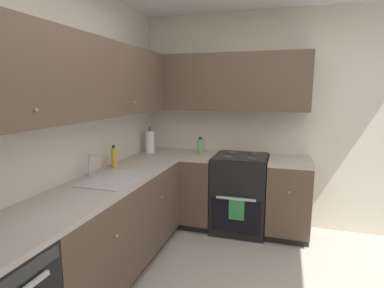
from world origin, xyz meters
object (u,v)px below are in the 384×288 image
(soap_bottle, at_px, (114,158))
(oil_bottle, at_px, (200,146))
(oven_range, at_px, (240,192))
(paper_towel_roll, at_px, (150,142))

(soap_bottle, bearing_deg, oil_bottle, -36.35)
(oven_range, relative_size, oil_bottle, 4.95)
(paper_towel_roll, bearing_deg, oven_range, -85.50)
(oven_range, distance_m, oil_bottle, 0.73)
(oil_bottle, bearing_deg, paper_towel_roll, 96.34)
(oven_range, xyz_separation_m, oil_bottle, (-0.02, 0.49, 0.54))
(soap_bottle, distance_m, oil_bottle, 1.10)
(soap_bottle, relative_size, paper_towel_roll, 0.69)
(oven_range, height_order, oil_bottle, oil_bottle)
(oven_range, relative_size, soap_bottle, 4.57)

